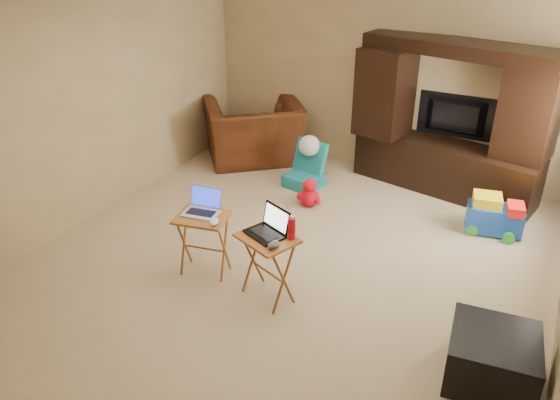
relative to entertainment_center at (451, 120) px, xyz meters
The scene contains 19 objects.
floor 2.78m from the entertainment_center, 111.85° to the right, with size 5.50×5.50×0.00m, color #C5B288.
ceiling 3.05m from the entertainment_center, 111.85° to the right, with size 5.50×5.50×0.00m, color silver.
wall_back 1.07m from the entertainment_center, 161.89° to the left, with size 5.00×5.00×0.00m, color tan.
wall_front 5.28m from the entertainment_center, 100.65° to the right, with size 5.00×5.00×0.00m, color tan.
wall_left 4.25m from the entertainment_center, 145.02° to the right, with size 5.50×5.50×0.00m, color tan.
entertainment_center is the anchor object (origin of this frame).
television 0.23m from the entertainment_center, 90.00° to the left, with size 0.96×0.13×0.55m, color black.
recliner 2.71m from the entertainment_center, behind, with size 1.31×1.15×0.85m, color #4D2710.
child_rocker 1.90m from the entertainment_center, 154.84° to the right, with size 0.44×0.50×0.59m, color #177482, non-canonical shape.
plush_toy 1.95m from the entertainment_center, 136.94° to the right, with size 0.33×0.27×0.36m, color red, non-canonical shape.
push_toy 1.35m from the entertainment_center, 47.46° to the right, with size 0.60×0.43×0.45m, color blue, non-canonical shape.
ottoman 3.42m from the entertainment_center, 70.65° to the right, with size 0.64×0.64×0.41m, color black.
tray_table_left 3.46m from the entertainment_center, 118.56° to the right, with size 0.48×0.39×0.63m, color #AD5D29.
tray_table_right 3.24m from the entertainment_center, 106.01° to the right, with size 0.50×0.40×0.65m, color #9A5E25.
laptop_left 3.39m from the entertainment_center, 119.25° to the right, with size 0.33×0.27×0.24m, color silver.
laptop_right 3.17m from the entertainment_center, 106.80° to the right, with size 0.34×0.28×0.24m, color black.
mouse_left 3.39m from the entertainment_center, 115.16° to the right, with size 0.08×0.13×0.05m, color silver.
mouse_right 3.27m from the entertainment_center, 103.23° to the right, with size 0.08×0.13×0.05m, color #3C3D41.
water_bottle 3.06m from the entertainment_center, 102.81° to the right, with size 0.06×0.06×0.20m, color red.
Camera 1 is at (2.13, -4.19, 3.14)m, focal length 35.00 mm.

